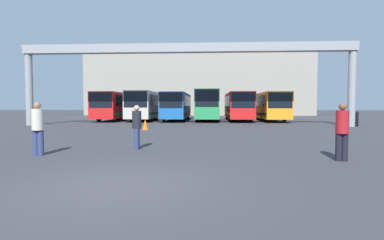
# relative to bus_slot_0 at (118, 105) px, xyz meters

# --- Properties ---
(ground_plane) EXTENTS (200.00, 200.00, 0.00)m
(ground_plane) POSITION_rel_bus_slot_0_xyz_m (8.57, -27.71, -1.77)
(ground_plane) COLOR #38383D
(building_backdrop) EXTENTS (38.63, 12.00, 10.57)m
(building_backdrop) POSITION_rel_bus_slot_0_xyz_m (8.57, 21.59, 3.52)
(building_backdrop) COLOR gray
(building_backdrop) RESTS_ON ground
(overhead_gantry) EXTENTS (27.08, 0.80, 6.70)m
(overhead_gantry) POSITION_rel_bus_slot_0_xyz_m (8.57, -9.39, 3.84)
(overhead_gantry) COLOR gray
(overhead_gantry) RESTS_ON ground
(bus_slot_0) EXTENTS (2.52, 11.00, 3.06)m
(bus_slot_0) POSITION_rel_bus_slot_0_xyz_m (0.00, 0.00, 0.00)
(bus_slot_0) COLOR red
(bus_slot_0) RESTS_ON ground
(bus_slot_1) EXTENTS (2.52, 12.13, 3.16)m
(bus_slot_1) POSITION_rel_bus_slot_0_xyz_m (3.43, 0.57, 0.06)
(bus_slot_1) COLOR beige
(bus_slot_1) RESTS_ON ground
(bus_slot_2) EXTENTS (2.44, 10.85, 3.02)m
(bus_slot_2) POSITION_rel_bus_slot_0_xyz_m (6.86, -0.07, -0.02)
(bus_slot_2) COLOR #1959A5
(bus_slot_2) RESTS_ON ground
(bus_slot_3) EXTENTS (2.44, 12.11, 3.29)m
(bus_slot_3) POSITION_rel_bus_slot_0_xyz_m (10.28, 0.56, 0.13)
(bus_slot_3) COLOR #268C4C
(bus_slot_3) RESTS_ON ground
(bus_slot_4) EXTENTS (2.46, 10.47, 3.03)m
(bus_slot_4) POSITION_rel_bus_slot_0_xyz_m (13.71, -0.26, -0.02)
(bus_slot_4) COLOR red
(bus_slot_4) RESTS_ON ground
(bus_slot_5) EXTENTS (2.49, 12.50, 3.01)m
(bus_slot_5) POSITION_rel_bus_slot_0_xyz_m (17.14, 0.75, -0.02)
(bus_slot_5) COLOR orange
(bus_slot_5) RESTS_ON ground
(pedestrian_mid_left) EXTENTS (0.37, 0.37, 1.78)m
(pedestrian_mid_left) POSITION_rel_bus_slot_0_xyz_m (14.57, -24.55, -0.82)
(pedestrian_mid_left) COLOR black
(pedestrian_mid_left) RESTS_ON ground
(pedestrian_near_right) EXTENTS (0.35, 0.35, 1.71)m
(pedestrian_near_right) POSITION_rel_bus_slot_0_xyz_m (7.73, -22.50, -0.86)
(pedestrian_near_right) COLOR navy
(pedestrian_near_right) RESTS_ON ground
(pedestrian_mid_right) EXTENTS (0.38, 0.38, 1.81)m
(pedestrian_mid_right) POSITION_rel_bus_slot_0_xyz_m (4.73, -24.11, -0.80)
(pedestrian_mid_right) COLOR navy
(pedestrian_mid_right) RESTS_ON ground
(traffic_cone) EXTENTS (0.46, 0.46, 0.72)m
(traffic_cone) POSITION_rel_bus_slot_0_xyz_m (6.09, -13.41, -1.41)
(traffic_cone) COLOR orange
(traffic_cone) RESTS_ON ground
(tire_stack) EXTENTS (1.04, 1.04, 1.20)m
(tire_stack) POSITION_rel_bus_slot_0_xyz_m (22.15, -8.76, -1.17)
(tire_stack) COLOR black
(tire_stack) RESTS_ON ground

